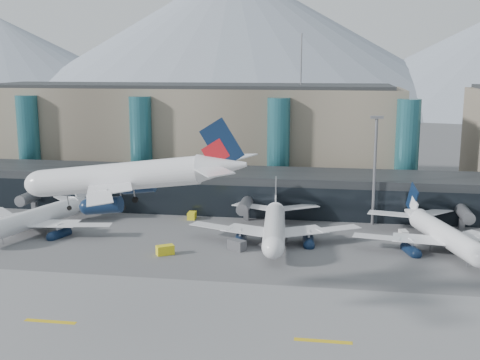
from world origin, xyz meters
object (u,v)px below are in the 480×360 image
(veh_b, at_px, (192,216))
(veh_d, at_px, (438,236))
(jet_parked_left, at_px, (46,209))
(hero_jet, at_px, (140,169))
(lightmast_mid, at_px, (375,164))
(veh_h, at_px, (165,250))
(veh_c, at_px, (237,245))
(jet_parked_mid, at_px, (275,218))
(jet_parked_right, at_px, (438,225))
(veh_g, at_px, (403,234))

(veh_b, xyz_separation_m, veh_d, (56.51, -8.77, 0.06))
(jet_parked_left, bearing_deg, hero_jet, -122.36)
(hero_jet, bearing_deg, lightmast_mid, 60.92)
(hero_jet, bearing_deg, veh_b, 99.24)
(lightmast_mid, height_order, jet_parked_left, lightmast_mid)
(veh_d, height_order, veh_h, veh_h)
(veh_c, distance_m, veh_d, 43.82)
(jet_parked_mid, height_order, veh_h, jet_parked_mid)
(hero_jet, height_order, jet_parked_mid, hero_jet)
(hero_jet, height_order, jet_parked_right, hero_jet)
(veh_d, distance_m, veh_g, 7.17)
(jet_parked_right, height_order, veh_h, jet_parked_right)
(lightmast_mid, xyz_separation_m, veh_h, (-42.02, -29.77, -13.47))
(veh_b, distance_m, veh_c, 26.87)
(lightmast_mid, relative_size, hero_jet, 0.72)
(jet_parked_right, bearing_deg, veh_h, 88.28)
(hero_jet, height_order, veh_b, hero_jet)
(jet_parked_right, distance_m, veh_g, 9.09)
(veh_b, relative_size, veh_h, 0.87)
(hero_jet, height_order, veh_d, hero_jet)
(lightmast_mid, bearing_deg, veh_h, -144.69)
(lightmast_mid, relative_size, jet_parked_right, 0.67)
(lightmast_mid, relative_size, jet_parked_left, 0.67)
(veh_g, bearing_deg, jet_parked_mid, -89.48)
(hero_jet, distance_m, jet_parked_left, 60.04)
(veh_d, bearing_deg, veh_h, 166.65)
(lightmast_mid, height_order, hero_jet, hero_jet)
(veh_b, height_order, veh_g, veh_b)
(jet_parked_mid, bearing_deg, veh_g, -83.88)
(veh_h, bearing_deg, veh_d, -13.97)
(hero_jet, height_order, veh_h, hero_jet)
(hero_jet, xyz_separation_m, veh_h, (-5.40, 29.54, -21.81))
(veh_c, height_order, veh_d, veh_c)
(jet_parked_mid, height_order, veh_d, jet_parked_mid)
(hero_jet, relative_size, jet_parked_left, 0.94)
(lightmast_mid, distance_m, jet_parked_left, 76.44)
(jet_parked_right, distance_m, veh_h, 56.21)
(hero_jet, distance_m, veh_h, 37.11)
(jet_parked_right, relative_size, veh_h, 11.15)
(jet_parked_mid, height_order, veh_c, jet_parked_mid)
(jet_parked_left, bearing_deg, veh_h, -96.43)
(jet_parked_right, bearing_deg, hero_jet, 115.44)
(veh_h, bearing_deg, jet_parked_right, -18.19)
(jet_parked_left, bearing_deg, jet_parked_mid, -72.58)
(veh_c, distance_m, veh_h, 14.61)
(lightmast_mid, xyz_separation_m, veh_c, (-28.42, -24.44, -13.38))
(jet_parked_left, relative_size, veh_c, 10.20)
(veh_b, bearing_deg, veh_h, -179.69)
(veh_b, bearing_deg, lightmast_mid, -89.58)
(veh_g, xyz_separation_m, veh_h, (-48.13, -19.75, 0.15))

